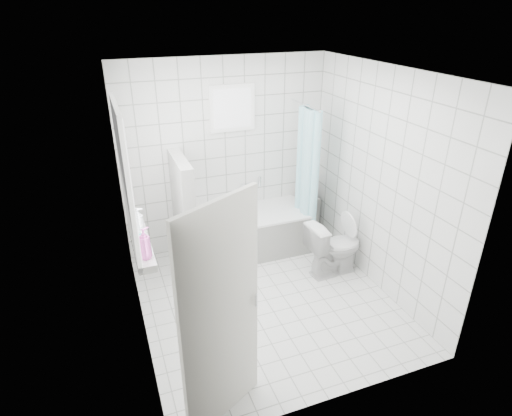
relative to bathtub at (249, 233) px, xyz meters
name	(u,v)px	position (x,y,z in m)	size (l,w,h in m)	color
ground	(266,300)	(-0.19, -1.13, -0.29)	(3.00, 3.00, 0.00)	white
ceiling	(269,72)	(-0.19, -1.13, 2.31)	(3.00, 3.00, 0.00)	white
wall_back	(226,157)	(-0.19, 0.37, 1.01)	(2.80, 0.02, 2.60)	white
wall_front	(342,278)	(-0.19, -2.62, 1.01)	(2.80, 0.02, 2.60)	white
wall_left	(130,222)	(-1.59, -1.13, 1.01)	(0.02, 3.00, 2.60)	white
wall_right	(380,182)	(1.21, -1.13, 1.01)	(0.02, 3.00, 2.60)	white
window_left	(128,181)	(-1.54, -0.83, 1.31)	(0.01, 0.90, 1.40)	white
window_back	(233,108)	(-0.09, 0.33, 1.66)	(0.50, 0.01, 0.50)	white
window_sill	(142,245)	(-1.50, -0.83, 0.57)	(0.18, 1.02, 0.08)	white
door	(221,319)	(-1.09, -2.41, 0.71)	(0.04, 0.80, 2.00)	silver
bathtub	(249,233)	(0.00, 0.00, 0.00)	(1.64, 0.77, 0.58)	white
partition_wall	(184,215)	(-0.89, -0.05, 0.46)	(0.15, 0.85, 1.50)	white
tiled_ledge	(304,215)	(0.99, 0.25, -0.02)	(0.40, 0.24, 0.55)	white
toilet	(334,247)	(0.84, -0.88, 0.07)	(0.41, 0.72, 0.73)	white
curtain_rod	(305,105)	(0.76, -0.03, 1.71)	(0.02, 0.02, 0.80)	silver
shower_curtain	(306,175)	(0.76, -0.16, 0.81)	(0.14, 0.48, 1.78)	#46C0CF
tub_faucet	(247,186)	(0.10, 0.33, 0.56)	(0.18, 0.06, 0.06)	silver
sill_bottles	(141,233)	(-1.49, -0.88, 0.74)	(0.20, 0.78, 0.33)	white
ledge_bottles	(307,191)	(1.00, 0.22, 0.38)	(0.16, 0.17, 0.26)	green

